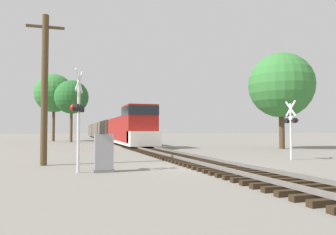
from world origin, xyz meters
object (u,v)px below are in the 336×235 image
at_px(utility_pole, 45,87).
at_px(tree_deep_background, 54,93).
at_px(crossing_signal_far, 291,124).
at_px(tree_mid_background, 72,97).
at_px(crossing_signal_near, 78,112).
at_px(relay_cabinet, 104,153).
at_px(freight_train, 106,130).
at_px(tree_far_right, 281,85).

xyz_separation_m(utility_pole, tree_deep_background, (-1.42, 39.07, 3.99)).
xyz_separation_m(crossing_signal_far, tree_mid_background, (-12.22, 34.87, 4.65)).
bearing_deg(tree_deep_background, crossing_signal_far, -69.44).
bearing_deg(crossing_signal_near, utility_pole, -136.70).
relative_size(crossing_signal_far, relay_cabinet, 2.22).
height_order(freight_train, tree_mid_background, tree_mid_background).
relative_size(utility_pole, tree_mid_background, 0.80).
distance_m(crossing_signal_far, tree_far_right, 12.84).
relative_size(crossing_signal_near, crossing_signal_far, 1.21).
bearing_deg(freight_train, utility_pole, -99.52).
xyz_separation_m(crossing_signal_far, relay_cabinet, (-10.99, -2.54, -1.33)).
relative_size(freight_train, tree_mid_background, 7.62).
distance_m(crossing_signal_near, crossing_signal_far, 12.29).
bearing_deg(tree_deep_background, utility_pole, -87.92).
xyz_separation_m(crossing_signal_near, crossing_signal_far, (12.03, 2.49, -0.37)).
xyz_separation_m(tree_far_right, tree_deep_background, (-21.70, 29.69, 1.82)).
bearing_deg(utility_pole, freight_train, 80.48).
relative_size(utility_pole, tree_far_right, 0.82).
distance_m(freight_train, tree_mid_background, 13.66).
distance_m(crossing_signal_far, relay_cabinet, 11.36).
xyz_separation_m(freight_train, crossing_signal_near, (-6.05, -48.46, 0.68)).
xyz_separation_m(relay_cabinet, tree_mid_background, (-1.23, 37.41, 5.98)).
relative_size(utility_pole, tree_deep_background, 0.68).
xyz_separation_m(tree_far_right, tree_mid_background, (-18.96, 24.65, 0.77)).
xyz_separation_m(crossing_signal_near, utility_pole, (-1.52, 3.33, 1.35)).
distance_m(freight_train, crossing_signal_far, 46.36).
relative_size(crossing_signal_near, relay_cabinet, 2.69).
bearing_deg(crossing_signal_far, utility_pole, 86.97).
xyz_separation_m(freight_train, tree_far_right, (12.71, -35.75, 4.20)).
distance_m(crossing_signal_near, relay_cabinet, 1.99).
bearing_deg(utility_pole, relay_cabinet, -52.86).
xyz_separation_m(crossing_signal_near, tree_far_right, (18.76, 12.71, 3.52)).
distance_m(crossing_signal_near, tree_mid_background, 37.61).
height_order(relay_cabinet, tree_far_right, tree_far_right).
distance_m(crossing_signal_far, tree_mid_background, 37.24).
height_order(freight_train, crossing_signal_far, freight_train).
distance_m(relay_cabinet, tree_far_right, 22.45).
xyz_separation_m(relay_cabinet, tree_far_right, (17.73, 12.76, 5.21)).
xyz_separation_m(utility_pole, tree_mid_background, (1.33, 34.03, 2.93)).
distance_m(crossing_signal_near, tree_deep_background, 42.84).
bearing_deg(tree_far_right, crossing_signal_near, -145.89).
height_order(crossing_signal_near, utility_pole, utility_pole).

